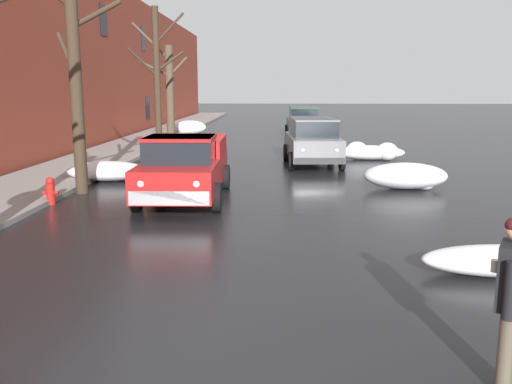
% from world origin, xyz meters
% --- Properties ---
extents(left_sidewalk_slab, '(3.15, 80.00, 0.13)m').
position_xyz_m(left_sidewalk_slab, '(-6.66, 18.00, 0.06)').
color(left_sidewalk_slab, gray).
rests_on(left_sidewalk_slab, ground).
extents(brick_townhouse_facade, '(0.63, 80.00, 8.69)m').
position_xyz_m(brick_townhouse_facade, '(-8.73, 18.01, 4.34)').
color(brick_townhouse_facade, brown).
rests_on(brick_townhouse_facade, ground).
extents(snow_bank_near_corner_left, '(2.61, 1.44, 0.63)m').
position_xyz_m(snow_bank_near_corner_left, '(-4.72, 12.06, 0.31)').
color(snow_bank_near_corner_left, white).
rests_on(snow_bank_near_corner_left, ground).
extents(snow_bank_along_left_kerb, '(2.45, 1.34, 0.78)m').
position_xyz_m(snow_bank_along_left_kerb, '(4.56, 11.00, 0.38)').
color(snow_bank_along_left_kerb, white).
rests_on(snow_bank_along_left_kerb, ground).
extents(snow_bank_mid_block_left, '(2.07, 0.99, 0.88)m').
position_xyz_m(snow_bank_mid_block_left, '(-4.96, 30.10, 0.42)').
color(snow_bank_mid_block_left, white).
rests_on(snow_bank_mid_block_left, ground).
extents(snow_bank_far_right_pile, '(2.89, 0.99, 0.76)m').
position_xyz_m(snow_bank_far_right_pile, '(4.61, 17.56, 0.33)').
color(snow_bank_far_right_pile, white).
rests_on(snow_bank_far_right_pile, ground).
extents(bare_tree_second_along_sidewalk, '(2.66, 1.92, 6.60)m').
position_xyz_m(bare_tree_second_along_sidewalk, '(-4.87, 10.08, 3.53)').
color(bare_tree_second_along_sidewalk, '#382B1E').
rests_on(bare_tree_second_along_sidewalk, ground).
extents(bare_tree_mid_block, '(2.43, 2.46, 6.64)m').
position_xyz_m(bare_tree_mid_block, '(-4.81, 20.31, 3.53)').
color(bare_tree_mid_block, '#382B1E').
rests_on(bare_tree_mid_block, ground).
extents(bare_tree_far_down_block, '(2.71, 1.07, 6.21)m').
position_xyz_m(bare_tree_far_down_block, '(-4.87, 23.18, 2.73)').
color(bare_tree_far_down_block, '#4C3D2D').
rests_on(bare_tree_far_down_block, ground).
extents(pickup_truck_red_approaching_near_lane, '(2.24, 5.19, 1.76)m').
position_xyz_m(pickup_truck_red_approaching_near_lane, '(-1.72, 9.12, 0.88)').
color(pickup_truck_red_approaching_near_lane, red).
rests_on(pickup_truck_red_approaching_near_lane, ground).
extents(suv_grey_parked_kerbside_close, '(2.21, 4.47, 1.82)m').
position_xyz_m(suv_grey_parked_kerbside_close, '(2.09, 15.91, 0.99)').
color(suv_grey_parked_kerbside_close, slate).
rests_on(suv_grey_parked_kerbside_close, ground).
extents(sedan_white_parked_kerbside_mid, '(2.13, 4.34, 1.42)m').
position_xyz_m(sedan_white_parked_kerbside_mid, '(2.31, 21.81, 0.75)').
color(sedan_white_parked_kerbside_mid, silver).
rests_on(sedan_white_parked_kerbside_mid, ground).
extents(suv_green_parked_far_down_block, '(2.14, 4.41, 1.82)m').
position_xyz_m(suv_green_parked_far_down_block, '(2.28, 28.02, 0.99)').
color(suv_green_parked_far_down_block, '#1E5633').
rests_on(suv_green_parked_far_down_block, ground).
extents(sedan_maroon_queued_behind_truck, '(2.08, 4.08, 1.42)m').
position_xyz_m(sedan_maroon_queued_behind_truck, '(2.81, 33.85, 0.75)').
color(sedan_maroon_queued_behind_truck, maroon).
rests_on(sedan_maroon_queued_behind_truck, ground).
extents(pedestrian_with_coffee, '(0.42, 0.61, 1.76)m').
position_xyz_m(pedestrian_with_coffee, '(2.99, 0.05, 1.04)').
color(pedestrian_with_coffee, brown).
rests_on(pedestrian_with_coffee, ground).
extents(fire_hydrant, '(0.42, 0.22, 0.71)m').
position_xyz_m(fire_hydrant, '(-5.08, 8.44, 0.36)').
color(fire_hydrant, red).
rests_on(fire_hydrant, ground).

